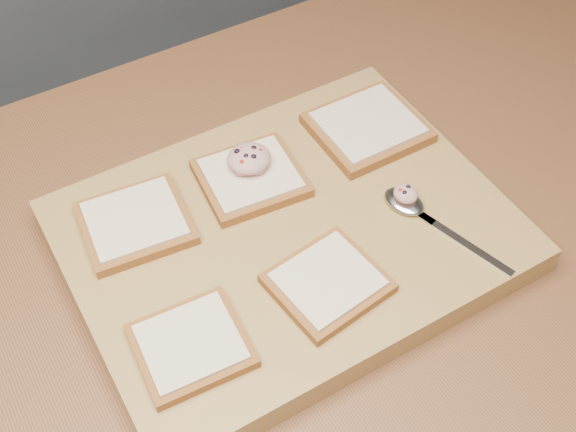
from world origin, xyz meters
name	(u,v)px	position (x,y,z in m)	size (l,w,h in m)	color
cutting_board	(288,236)	(0.11, -0.02, 0.92)	(0.49, 0.37, 0.04)	#A68247
bread_far_left	(135,222)	(-0.04, 0.07, 0.95)	(0.13, 0.12, 0.02)	brown
bread_far_center	(251,177)	(0.11, 0.07, 0.95)	(0.13, 0.12, 0.02)	brown
bread_far_right	(368,127)	(0.28, 0.07, 0.95)	(0.13, 0.12, 0.02)	brown
bread_near_left	(191,345)	(-0.05, -0.10, 0.95)	(0.11, 0.11, 0.02)	brown
bread_near_center	(328,282)	(0.11, -0.11, 0.95)	(0.12, 0.11, 0.02)	brown
tuna_salad_dollop	(249,158)	(0.11, 0.08, 0.97)	(0.05, 0.05, 0.02)	tan
spoon	(413,207)	(0.25, -0.07, 0.94)	(0.07, 0.17, 0.01)	silver
spoon_salad	(406,194)	(0.25, -0.06, 0.96)	(0.03, 0.03, 0.02)	tan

